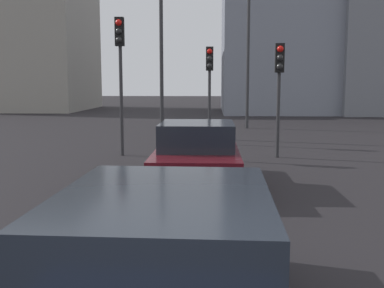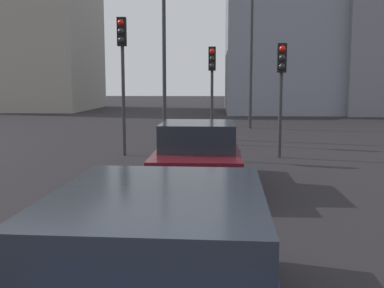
{
  "view_description": "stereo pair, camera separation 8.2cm",
  "coord_description": "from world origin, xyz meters",
  "px_view_note": "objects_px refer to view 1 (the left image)",
  "views": [
    {
      "loc": [
        -1.87,
        -0.39,
        2.39
      ],
      "look_at": [
        6.39,
        -0.02,
        1.28
      ],
      "focal_mm": 42.95,
      "sensor_mm": 36.0,
      "label": 1
    },
    {
      "loc": [
        -1.87,
        -0.47,
        2.39
      ],
      "look_at": [
        6.39,
        -0.02,
        1.28
      ],
      "focal_mm": 42.95,
      "sensor_mm": 36.0,
      "label": 2
    }
  ],
  "objects_px": {
    "traffic_light_near_right": "(120,58)",
    "street_lamp_far": "(161,43)",
    "traffic_light_near_left": "(210,74)",
    "car_navy_second": "(168,280)",
    "street_lamp_kerbside": "(248,41)",
    "traffic_light_far_left": "(279,76)",
    "car_maroon_lead": "(197,155)"
  },
  "relations": [
    {
      "from": "car_navy_second",
      "to": "traffic_light_near_right",
      "type": "bearing_deg",
      "value": 14.67
    },
    {
      "from": "traffic_light_near_left",
      "to": "street_lamp_far",
      "type": "xyz_separation_m",
      "value": [
        2.17,
        2.09,
        1.36
      ]
    },
    {
      "from": "car_maroon_lead",
      "to": "street_lamp_kerbside",
      "type": "height_order",
      "value": "street_lamp_kerbside"
    },
    {
      "from": "car_maroon_lead",
      "to": "street_lamp_kerbside",
      "type": "xyz_separation_m",
      "value": [
        13.74,
        -2.17,
        3.77
      ]
    },
    {
      "from": "car_maroon_lead",
      "to": "traffic_light_near_left",
      "type": "xyz_separation_m",
      "value": [
        7.32,
        -0.23,
        1.98
      ]
    },
    {
      "from": "traffic_light_near_right",
      "to": "street_lamp_far",
      "type": "bearing_deg",
      "value": 171.39
    },
    {
      "from": "traffic_light_near_left",
      "to": "street_lamp_far",
      "type": "height_order",
      "value": "street_lamp_far"
    },
    {
      "from": "car_navy_second",
      "to": "street_lamp_far",
      "type": "distance_m",
      "value": 16.78
    },
    {
      "from": "traffic_light_far_left",
      "to": "traffic_light_near_right",
      "type": "bearing_deg",
      "value": -90.36
    },
    {
      "from": "car_maroon_lead",
      "to": "traffic_light_near_left",
      "type": "height_order",
      "value": "traffic_light_near_left"
    },
    {
      "from": "car_maroon_lead",
      "to": "traffic_light_near_right",
      "type": "height_order",
      "value": "traffic_light_near_right"
    },
    {
      "from": "traffic_light_near_right",
      "to": "traffic_light_far_left",
      "type": "distance_m",
      "value": 5.1
    },
    {
      "from": "traffic_light_far_left",
      "to": "street_lamp_kerbside",
      "type": "relative_size",
      "value": 0.47
    },
    {
      "from": "traffic_light_near_left",
      "to": "car_navy_second",
      "type": "bearing_deg",
      "value": -1.55
    },
    {
      "from": "traffic_light_near_right",
      "to": "street_lamp_kerbside",
      "type": "bearing_deg",
      "value": 152.8
    },
    {
      "from": "car_navy_second",
      "to": "traffic_light_near_left",
      "type": "xyz_separation_m",
      "value": [
        14.17,
        -0.25,
        1.95
      ]
    },
    {
      "from": "traffic_light_near_right",
      "to": "traffic_light_far_left",
      "type": "xyz_separation_m",
      "value": [
        -0.2,
        -5.06,
        -0.58
      ]
    },
    {
      "from": "car_navy_second",
      "to": "traffic_light_far_left",
      "type": "xyz_separation_m",
      "value": [
        10.99,
        -2.45,
        1.85
      ]
    },
    {
      "from": "car_navy_second",
      "to": "street_lamp_far",
      "type": "height_order",
      "value": "street_lamp_far"
    },
    {
      "from": "traffic_light_far_left",
      "to": "street_lamp_far",
      "type": "xyz_separation_m",
      "value": [
        5.35,
        4.29,
        1.46
      ]
    },
    {
      "from": "car_maroon_lead",
      "to": "traffic_light_near_right",
      "type": "relative_size",
      "value": 0.96
    },
    {
      "from": "traffic_light_near_left",
      "to": "street_lamp_far",
      "type": "distance_m",
      "value": 3.31
    },
    {
      "from": "traffic_light_far_left",
      "to": "car_maroon_lead",
      "type": "bearing_deg",
      "value": -28.56
    },
    {
      "from": "traffic_light_far_left",
      "to": "car_navy_second",
      "type": "bearing_deg",
      "value": -10.67
    },
    {
      "from": "street_lamp_kerbside",
      "to": "traffic_light_near_right",
      "type": "bearing_deg",
      "value": 152.96
    },
    {
      "from": "traffic_light_near_left",
      "to": "street_lamp_kerbside",
      "type": "bearing_deg",
      "value": 162.62
    },
    {
      "from": "car_navy_second",
      "to": "street_lamp_kerbside",
      "type": "bearing_deg",
      "value": -4.51
    },
    {
      "from": "traffic_light_near_left",
      "to": "traffic_light_near_right",
      "type": "bearing_deg",
      "value": -44.32
    },
    {
      "from": "traffic_light_near_right",
      "to": "street_lamp_far",
      "type": "relative_size",
      "value": 0.65
    },
    {
      "from": "car_maroon_lead",
      "to": "street_lamp_far",
      "type": "bearing_deg",
      "value": 10.84
    },
    {
      "from": "car_navy_second",
      "to": "car_maroon_lead",
      "type": "bearing_deg",
      "value": 1.39
    },
    {
      "from": "traffic_light_far_left",
      "to": "traffic_light_near_left",
      "type": "bearing_deg",
      "value": -143.35
    }
  ]
}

